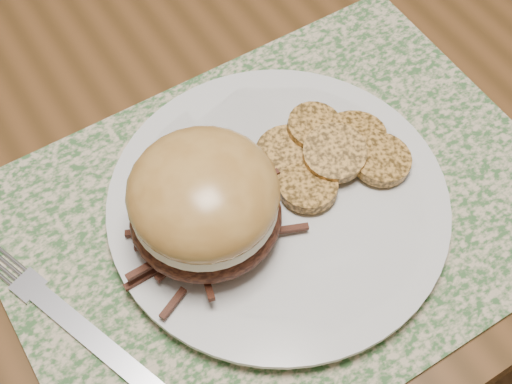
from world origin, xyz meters
TOP-DOWN VIEW (x-y plane):
  - ground at (0.00, 0.00)m, footprint 3.50×3.50m
  - dining_table at (0.00, 0.00)m, footprint 1.50×0.90m
  - placemat at (-0.03, -0.26)m, footprint 0.45×0.33m
  - dinner_plate at (-0.03, -0.25)m, footprint 0.26×0.26m
  - pork_sandwich at (-0.09, -0.25)m, footprint 0.15×0.15m
  - roasted_potatoes at (0.03, -0.24)m, footprint 0.13×0.12m
  - fork at (-0.21, -0.25)m, footprint 0.08×0.18m

SIDE VIEW (x-z plane):
  - ground at x=0.00m, z-range 0.00..0.00m
  - dining_table at x=0.00m, z-range 0.30..1.05m
  - placemat at x=-0.03m, z-range 0.75..0.75m
  - fork at x=-0.21m, z-range 0.75..0.76m
  - dinner_plate at x=-0.03m, z-range 0.75..0.77m
  - roasted_potatoes at x=0.03m, z-range 0.76..0.79m
  - pork_sandwich at x=-0.09m, z-range 0.77..0.86m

